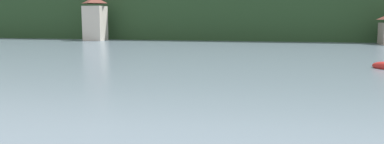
# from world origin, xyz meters

# --- Properties ---
(wooded_hillside) EXTENTS (352.00, 56.21, 37.74)m
(wooded_hillside) POSITION_xyz_m (23.29, 136.78, 8.62)
(wooded_hillside) COLOR #264223
(wooded_hillside) RESTS_ON ground_plane
(shore_building_west) EXTENTS (4.96, 4.56, 10.54)m
(shore_building_west) POSITION_xyz_m (-40.01, 99.29, 5.12)
(shore_building_west) COLOR beige
(shore_building_west) RESTS_ON ground_plane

